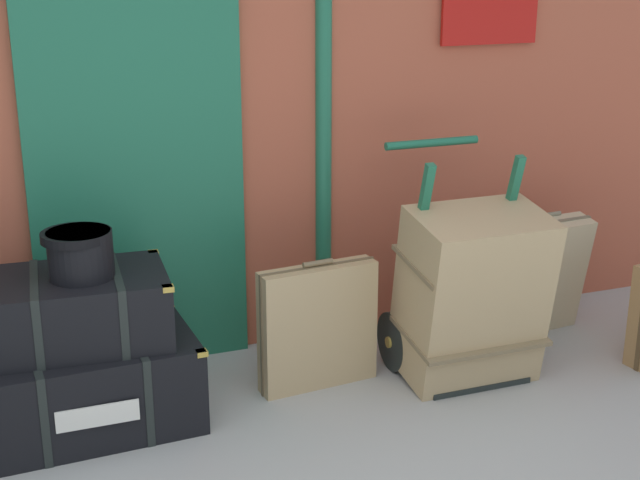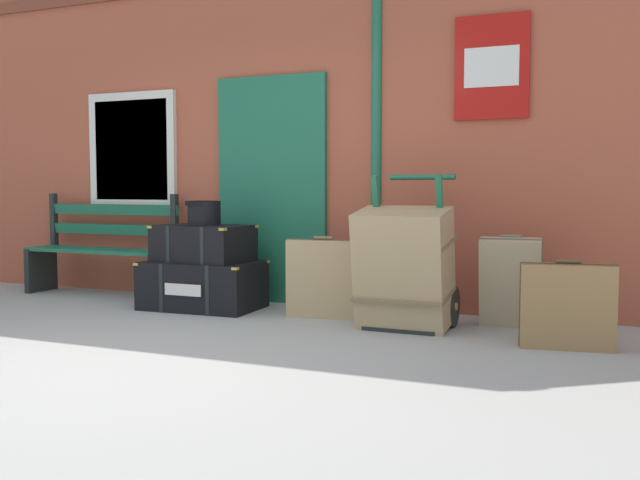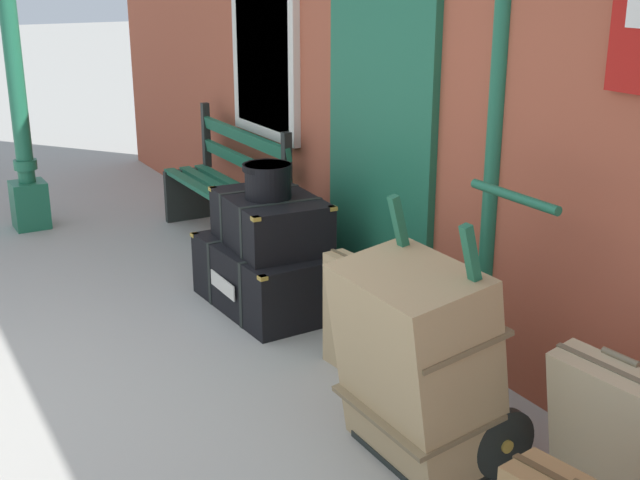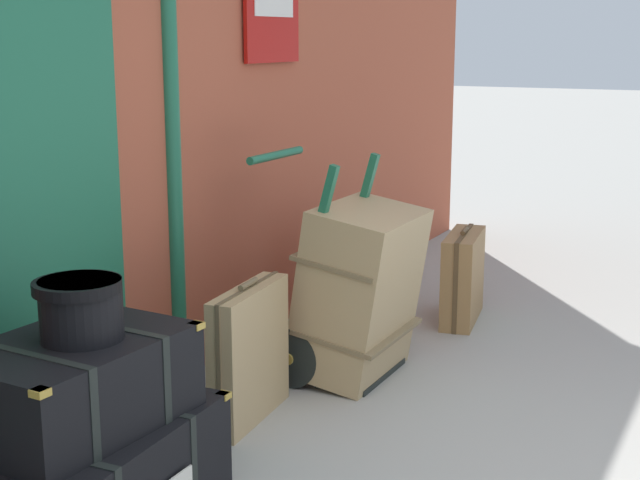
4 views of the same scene
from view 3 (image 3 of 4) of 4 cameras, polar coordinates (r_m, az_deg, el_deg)
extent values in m
cube|color=#AD5138|center=(5.02, 7.02, 12.08)|extent=(10.40, 0.30, 3.20)
cube|color=#1E6647|center=(5.15, 4.04, 6.12)|extent=(1.10, 0.05, 2.10)
cube|color=#123D2A|center=(5.14, 3.93, 6.10)|extent=(0.06, 0.02, 2.10)
cube|color=silver|center=(6.45, -3.80, 12.16)|extent=(1.04, 0.06, 1.16)
cube|color=silver|center=(6.44, -3.95, 12.15)|extent=(0.88, 0.02, 1.00)
cylinder|color=#1E6647|center=(4.27, 12.13, 10.75)|extent=(0.09, 0.09, 3.14)
cube|color=#1E6647|center=(7.49, -19.20, 2.29)|extent=(0.28, 0.28, 0.40)
cylinder|color=#1E6647|center=(7.25, -20.46, 13.72)|extent=(0.14, 0.14, 2.59)
cylinder|color=#1E6647|center=(7.41, -19.48, 4.89)|extent=(0.19, 0.19, 0.08)
cube|color=#1E6647|center=(6.60, -7.93, 3.34)|extent=(1.60, 0.09, 0.04)
cube|color=#1E6647|center=(6.65, -6.81, 3.50)|extent=(1.60, 0.09, 0.04)
cube|color=#1E6647|center=(6.71, -5.71, 3.65)|extent=(1.60, 0.09, 0.04)
cube|color=#1E6647|center=(6.68, -5.29, 5.38)|extent=(1.60, 0.05, 0.10)
cube|color=#1E6647|center=(6.64, -5.34, 7.06)|extent=(1.60, 0.05, 0.10)
cube|color=black|center=(7.39, -9.05, 3.09)|extent=(0.06, 0.40, 0.45)
cube|color=black|center=(7.35, -7.78, 7.11)|extent=(0.06, 0.06, 0.56)
cube|color=black|center=(6.05, -3.91, -0.14)|extent=(0.06, 0.40, 0.45)
cube|color=black|center=(6.00, -2.28, 4.74)|extent=(0.06, 0.06, 0.56)
cube|color=black|center=(5.44, -3.51, -2.43)|extent=(1.03, 0.68, 0.42)
cube|color=black|center=(5.63, -4.61, -1.74)|extent=(0.06, 0.65, 0.43)
cube|color=black|center=(5.26, -2.33, -3.17)|extent=(0.06, 0.65, 0.43)
cube|color=#B79338|center=(5.66, -8.55, 0.35)|extent=(0.05, 0.05, 0.02)
cube|color=#B79338|center=(4.84, -3.94, -2.60)|extent=(0.05, 0.05, 0.02)
cube|color=#B79338|center=(5.91, -3.23, 1.30)|extent=(0.05, 0.05, 0.02)
cube|color=#B79338|center=(5.13, 1.96, -1.34)|extent=(0.05, 0.05, 0.02)
cube|color=silver|center=(5.31, -6.67, -3.08)|extent=(0.36, 0.01, 0.10)
cube|color=black|center=(5.33, -3.40, 1.34)|extent=(0.83, 0.59, 0.32)
cube|color=black|center=(5.49, -4.13, 1.82)|extent=(0.07, 0.55, 0.33)
cube|color=black|center=(5.17, -2.63, 0.82)|extent=(0.07, 0.55, 0.33)
cube|color=#B79338|center=(5.55, -7.34, 3.48)|extent=(0.05, 0.05, 0.02)
cube|color=#B79338|center=(4.86, -4.41, 1.46)|extent=(0.05, 0.05, 0.02)
cube|color=#B79338|center=(5.72, -2.59, 4.07)|extent=(0.05, 0.05, 0.02)
cube|color=#B79338|center=(5.06, 0.85, 2.18)|extent=(0.05, 0.05, 0.02)
cylinder|color=black|center=(5.23, -3.57, 4.03)|extent=(0.29, 0.29, 0.22)
cylinder|color=black|center=(5.22, -3.66, 5.00)|extent=(0.31, 0.31, 0.04)
cube|color=black|center=(3.94, 6.14, -14.30)|extent=(0.56, 0.28, 0.03)
cube|color=#1E6647|center=(3.96, 6.68, -4.83)|extent=(0.04, 0.35, 1.17)
cube|color=#1E6647|center=(3.61, 11.38, -7.48)|extent=(0.04, 0.35, 1.17)
cylinder|color=#1E6647|center=(3.78, 13.11, 2.91)|extent=(0.54, 0.04, 0.04)
cylinder|color=black|center=(4.22, 6.57, -9.65)|extent=(0.04, 0.32, 0.32)
cylinder|color=#B79338|center=(4.22, 6.57, -9.65)|extent=(0.07, 0.06, 0.06)
cylinder|color=black|center=(3.80, 12.39, -13.43)|extent=(0.04, 0.32, 0.32)
cylinder|color=#B79338|center=(3.80, 12.39, -13.43)|extent=(0.07, 0.06, 0.06)
cube|color=tan|center=(3.73, 6.63, -8.32)|extent=(0.68, 0.57, 0.94)
cube|color=olive|center=(3.82, 6.52, -10.94)|extent=(0.70, 0.46, 0.09)
cube|color=olive|center=(3.64, 6.74, -5.56)|extent=(0.70, 0.46, 0.09)
cube|color=tan|center=(3.57, 19.02, -12.76)|extent=(0.48, 0.31, 0.70)
cylinder|color=#71644C|center=(3.42, 19.84, -7.54)|extent=(0.16, 0.04, 0.03)
cube|color=brown|center=(3.57, 19.02, -12.76)|extent=(0.48, 0.18, 0.68)
cube|color=tan|center=(4.46, 3.18, -5.66)|extent=(0.63, 0.19, 0.64)
cylinder|color=brown|center=(4.34, 3.26, -1.54)|extent=(0.16, 0.04, 0.03)
cube|color=brown|center=(4.46, 3.18, -5.66)|extent=(0.63, 0.08, 0.65)
camera|label=1|loc=(5.22, -50.70, 12.05)|focal=51.07mm
camera|label=2|loc=(3.56, -94.39, -19.44)|focal=40.54mm
camera|label=4|loc=(6.93, -29.66, 13.04)|focal=51.46mm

